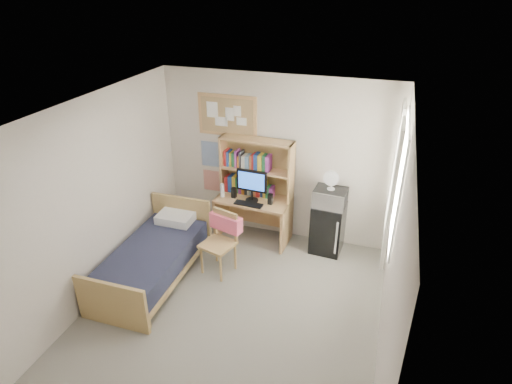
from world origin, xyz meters
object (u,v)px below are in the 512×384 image
(monitor, at_px, (252,186))
(bulletin_board, at_px, (227,116))
(mini_fridge, at_px, (328,228))
(desk_fan, at_px, (332,181))
(desk_chair, at_px, (218,244))
(bed, at_px, (152,264))
(speaker_left, at_px, (234,193))
(desk, at_px, (253,219))
(speaker_right, at_px, (270,199))
(microwave, at_px, (330,198))

(monitor, bearing_deg, bulletin_board, 148.10)
(mini_fridge, xyz_separation_m, desk_fan, (-0.00, -0.02, 0.80))
(desk_chair, bearing_deg, mini_fridge, 52.10)
(bed, bearing_deg, speaker_left, 62.75)
(monitor, distance_m, speaker_left, 0.35)
(desk, bearing_deg, speaker_left, -168.69)
(mini_fridge, distance_m, monitor, 1.32)
(speaker_right, bearing_deg, monitor, 180.00)
(monitor, height_order, speaker_right, monitor)
(bed, relative_size, speaker_left, 11.04)
(bulletin_board, relative_size, mini_fridge, 1.20)
(bulletin_board, relative_size, desk, 0.82)
(desk_fan, bearing_deg, bulletin_board, 174.96)
(desk_chair, height_order, microwave, microwave)
(microwave, height_order, desk_fan, desk_fan)
(mini_fridge, relative_size, speaker_left, 4.71)
(mini_fridge, bearing_deg, monitor, -170.96)
(mini_fridge, bearing_deg, speaker_right, -168.22)
(mini_fridge, distance_m, desk_fan, 0.80)
(microwave, bearing_deg, bulletin_board, 174.96)
(speaker_left, bearing_deg, bulletin_board, 124.22)
(speaker_left, bearing_deg, desk_fan, 5.75)
(mini_fridge, bearing_deg, microwave, -90.00)
(monitor, distance_m, desk_fan, 1.20)
(desk, xyz_separation_m, speaker_right, (0.30, -0.08, 0.44))
(desk_chair, bearing_deg, speaker_right, 76.56)
(bulletin_board, relative_size, bed, 0.51)
(desk_chair, distance_m, speaker_right, 1.08)
(desk_chair, relative_size, desk_fan, 3.33)
(desk, height_order, desk_fan, desk_fan)
(desk, bearing_deg, bed, -122.31)
(bulletin_board, xyz_separation_m, speaker_left, (0.20, -0.33, -1.12))
(speaker_right, height_order, microwave, microwave)
(microwave, bearing_deg, desk, -174.82)
(microwave, bearing_deg, bed, -142.58)
(desk_chair, xyz_separation_m, desk_fan, (1.38, 1.00, 0.73))
(desk, xyz_separation_m, desk_chair, (-0.20, -0.97, 0.10))
(monitor, xyz_separation_m, microwave, (1.18, 0.09, -0.05))
(desk_chair, relative_size, microwave, 1.98)
(desk, bearing_deg, monitor, -90.00)
(microwave, bearing_deg, monitor, -171.92)
(bed, height_order, microwave, microwave)
(desk_chair, relative_size, speaker_right, 5.46)
(bed, distance_m, microwave, 2.70)
(desk, xyz_separation_m, speaker_left, (-0.30, -0.04, 0.44))
(bulletin_board, distance_m, bed, 2.44)
(bulletin_board, bearing_deg, monitor, -34.90)
(microwave, bearing_deg, desk_fan, 0.00)
(bed, height_order, desk_fan, desk_fan)
(bulletin_board, height_order, mini_fridge, bulletin_board)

